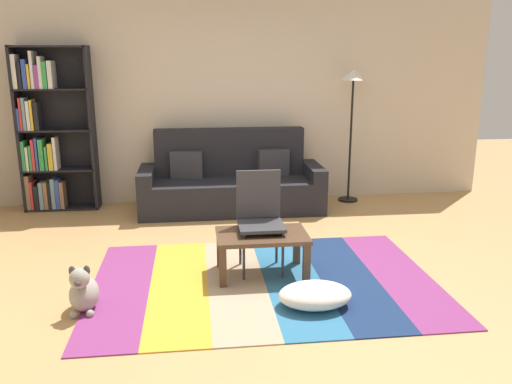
# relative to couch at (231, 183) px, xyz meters

# --- Properties ---
(ground_plane) EXTENTS (14.00, 14.00, 0.00)m
(ground_plane) POSITION_rel_couch_xyz_m (0.11, -2.02, -0.34)
(ground_plane) COLOR tan
(back_wall) EXTENTS (6.80, 0.10, 2.70)m
(back_wall) POSITION_rel_couch_xyz_m (0.11, 0.53, 1.01)
(back_wall) COLOR beige
(back_wall) RESTS_ON ground_plane
(rug) EXTENTS (2.92, 2.02, 0.01)m
(rug) POSITION_rel_couch_xyz_m (0.12, -2.26, -0.33)
(rug) COLOR #843370
(rug) RESTS_ON ground_plane
(couch) EXTENTS (2.26, 0.80, 1.00)m
(couch) POSITION_rel_couch_xyz_m (0.00, 0.00, 0.00)
(couch) COLOR black
(couch) RESTS_ON ground_plane
(bookshelf) EXTENTS (0.90, 0.28, 2.02)m
(bookshelf) POSITION_rel_couch_xyz_m (-2.24, 0.28, 0.61)
(bookshelf) COLOR black
(bookshelf) RESTS_ON ground_plane
(coffee_table) EXTENTS (0.79, 0.51, 0.38)m
(coffee_table) POSITION_rel_couch_xyz_m (0.11, -2.10, -0.01)
(coffee_table) COLOR #513826
(coffee_table) RESTS_ON rug
(pouf) EXTENTS (0.57, 0.41, 0.18)m
(pouf) POSITION_rel_couch_xyz_m (0.44, -2.76, -0.24)
(pouf) COLOR white
(pouf) RESTS_ON rug
(dog) EXTENTS (0.22, 0.35, 0.40)m
(dog) POSITION_rel_couch_xyz_m (-1.32, -2.60, -0.18)
(dog) COLOR #9E998E
(dog) RESTS_ON ground_plane
(standing_lamp) EXTENTS (0.32, 0.32, 1.73)m
(standing_lamp) POSITION_rel_couch_xyz_m (1.59, 0.21, 1.11)
(standing_lamp) COLOR black
(standing_lamp) RESTS_ON ground_plane
(tv_remote) EXTENTS (0.12, 0.15, 0.02)m
(tv_remote) POSITION_rel_couch_xyz_m (0.21, -2.12, 0.06)
(tv_remote) COLOR black
(tv_remote) RESTS_ON coffee_table
(folding_chair) EXTENTS (0.40, 0.40, 0.90)m
(folding_chair) POSITION_rel_couch_xyz_m (0.11, -1.94, 0.20)
(folding_chair) COLOR #38383D
(folding_chair) RESTS_ON ground_plane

